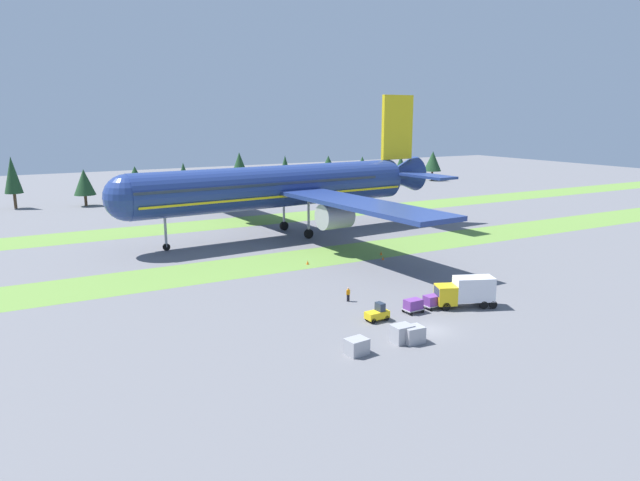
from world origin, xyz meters
TOP-DOWN VIEW (x-y plane):
  - ground_plane at (0.00, 0.00)m, footprint 400.00×400.00m
  - grass_strip_near at (0.00, 33.69)m, footprint 320.00×11.44m
  - grass_strip_far at (0.00, 68.56)m, footprint 320.00×11.44m
  - airliner at (7.45, 51.24)m, footprint 64.01×79.17m
  - baggage_tug at (-3.23, 5.08)m, footprint 2.65×1.40m
  - cargo_dolly_lead at (1.79, 5.29)m, footprint 2.26×1.59m
  - cargo_dolly_second at (4.69, 5.40)m, footprint 2.26×1.59m
  - catering_truck at (8.39, 3.91)m, footprint 7.31×4.78m
  - ground_crew_marshaller at (-2.54, 12.31)m, footprint 0.56×0.36m
  - ground_crew_loader at (6.07, 4.87)m, footprint 0.46×0.39m
  - uld_container_0 at (-10.14, -1.48)m, footprint 2.16×1.81m
  - uld_container_1 at (-3.74, -1.77)m, footprint 2.09×1.72m
  - uld_container_2 at (-4.64, -1.16)m, footprint 2.03×1.64m
  - taxiway_marker_0 at (12.99, 27.14)m, footprint 0.44×0.44m
  - taxiway_marker_1 at (14.56, 29.86)m, footprint 0.44×0.44m
  - taxiway_marker_2 at (1.45, 30.33)m, footprint 0.44×0.44m
  - distant_tree_line at (1.45, 108.96)m, footprint 187.64×9.88m

SIDE VIEW (x-z plane):
  - ground_plane at x=0.00m, z-range 0.00..0.00m
  - grass_strip_near at x=0.00m, z-range 0.00..0.01m
  - grass_strip_far at x=0.00m, z-range 0.00..0.01m
  - taxiway_marker_0 at x=12.99m, z-range 0.00..0.50m
  - taxiway_marker_1 at x=14.56m, z-range 0.00..0.58m
  - taxiway_marker_2 at x=1.45m, z-range 0.00..0.61m
  - uld_container_0 at x=-10.14m, z-range 0.00..1.52m
  - baggage_tug at x=-3.23m, z-range -0.17..1.80m
  - uld_container_1 at x=-3.74m, z-range 0.00..1.65m
  - uld_container_2 at x=-4.64m, z-range 0.00..1.76m
  - cargo_dolly_lead at x=1.79m, z-range 0.14..1.69m
  - cargo_dolly_second at x=4.69m, z-range 0.14..1.69m
  - ground_crew_marshaller at x=-2.54m, z-range 0.08..1.82m
  - ground_crew_loader at x=6.07m, z-range 0.08..1.82m
  - catering_truck at x=8.39m, z-range 0.16..3.74m
  - distant_tree_line at x=1.45m, z-range 0.50..12.96m
  - airliner at x=7.45m, z-range -3.67..22.31m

